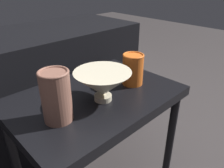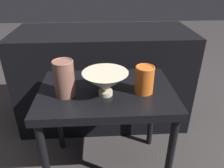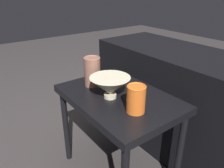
% 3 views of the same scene
% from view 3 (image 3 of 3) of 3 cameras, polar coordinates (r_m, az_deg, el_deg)
% --- Properties ---
extents(table, '(0.66, 0.46, 0.55)m').
position_cam_3_polar(table, '(1.21, 1.66, -5.83)').
color(table, black).
rests_on(table, ground_plane).
extents(couch_backdrop, '(1.21, 0.50, 0.71)m').
position_cam_3_polar(couch_backdrop, '(1.62, 16.51, -3.95)').
color(couch_backdrop, black).
rests_on(couch_backdrop, ground_plane).
extents(bowl, '(0.21, 0.21, 0.12)m').
position_cam_3_polar(bowl, '(1.13, -0.50, -0.51)').
color(bowl, beige).
rests_on(bowl, table).
extents(vase_textured_left, '(0.10, 0.10, 0.17)m').
position_cam_3_polar(vase_textured_left, '(1.26, -5.17, 3.35)').
color(vase_textured_left, brown).
rests_on(vase_textured_left, table).
extents(vase_colorful_right, '(0.09, 0.09, 0.13)m').
position_cam_3_polar(vase_colorful_right, '(1.01, 6.28, -3.79)').
color(vase_colorful_right, orange).
rests_on(vase_colorful_right, table).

